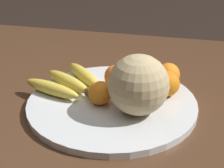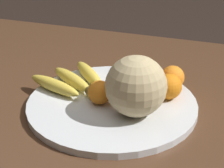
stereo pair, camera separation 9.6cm
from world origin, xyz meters
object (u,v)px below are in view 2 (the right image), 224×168
(banana_bunch, at_px, (73,80))
(orange_back_left, at_px, (119,77))
(orange_front_left, at_px, (139,71))
(orange_front_right, at_px, (173,77))
(orange_back_right, at_px, (100,92))
(produce_tag, at_px, (130,90))
(orange_top_small, at_px, (169,87))
(kitchen_table, at_px, (88,130))
(fruit_bowl, at_px, (112,104))
(orange_mid_center, at_px, (147,83))
(melon, at_px, (136,86))

(banana_bunch, height_order, orange_back_left, orange_back_left)
(orange_front_left, relative_size, orange_front_right, 1.02)
(orange_back_left, bearing_deg, orange_back_right, -101.50)
(orange_back_right, distance_m, produce_tag, 0.11)
(orange_back_left, relative_size, orange_top_small, 0.96)
(kitchen_table, height_order, banana_bunch, banana_bunch)
(orange_front_left, height_order, orange_front_right, orange_front_left)
(orange_front_left, bearing_deg, orange_back_right, -113.11)
(banana_bunch, xyz_separation_m, produce_tag, (0.16, 0.03, -0.02))
(kitchen_table, bearing_deg, orange_top_small, 23.01)
(kitchen_table, xyz_separation_m, fruit_bowl, (0.06, 0.02, 0.09))
(kitchen_table, relative_size, orange_mid_center, 23.30)
(melon, bearing_deg, orange_back_right, 167.47)
(banana_bunch, height_order, orange_front_right, orange_front_right)
(melon, relative_size, banana_bunch, 0.67)
(fruit_bowl, distance_m, orange_front_right, 0.19)
(melon, xyz_separation_m, orange_front_right, (0.06, 0.16, -0.04))
(melon, relative_size, orange_mid_center, 2.35)
(orange_front_left, height_order, orange_mid_center, orange_front_left)
(kitchen_table, xyz_separation_m, orange_front_left, (0.10, 0.15, 0.13))
(kitchen_table, height_order, produce_tag, produce_tag)
(melon, xyz_separation_m, banana_bunch, (-0.21, 0.08, -0.06))
(orange_front_left, xyz_separation_m, orange_top_small, (0.10, -0.07, 0.00))
(orange_mid_center, distance_m, produce_tag, 0.06)
(fruit_bowl, distance_m, produce_tag, 0.08)
(fruit_bowl, xyz_separation_m, produce_tag, (0.03, 0.07, 0.01))
(orange_front_left, bearing_deg, orange_front_right, -3.24)
(orange_top_small, bearing_deg, orange_mid_center, 173.38)
(orange_front_left, relative_size, produce_tag, 0.71)
(produce_tag, bearing_deg, orange_front_right, 31.06)
(banana_bunch, distance_m, orange_back_right, 0.12)
(fruit_bowl, xyz_separation_m, orange_top_small, (0.14, 0.06, 0.04))
(orange_front_left, distance_m, orange_mid_center, 0.07)
(banana_bunch, xyz_separation_m, orange_back_left, (0.13, 0.04, 0.01))
(melon, height_order, orange_back_left, melon)
(fruit_bowl, height_order, orange_back_left, orange_back_left)
(melon, distance_m, orange_back_right, 0.11)
(fruit_bowl, height_order, orange_front_right, orange_front_right)
(orange_front_left, bearing_deg, produce_tag, -97.22)
(kitchen_table, distance_m, orange_back_left, 0.17)
(orange_front_right, xyz_separation_m, orange_mid_center, (-0.06, -0.05, -0.00))
(orange_front_right, bearing_deg, kitchen_table, -143.71)
(orange_back_left, distance_m, orange_back_right, 0.10)
(banana_bunch, bearing_deg, kitchen_table, 169.73)
(melon, bearing_deg, kitchen_table, 172.11)
(banana_bunch, xyz_separation_m, orange_mid_center, (0.21, 0.03, 0.01))
(orange_front_left, relative_size, orange_back_left, 1.04)
(kitchen_table, relative_size, orange_front_right, 22.65)
(orange_mid_center, xyz_separation_m, orange_back_right, (-0.10, -0.09, -0.00))
(fruit_bowl, height_order, melon, melon)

